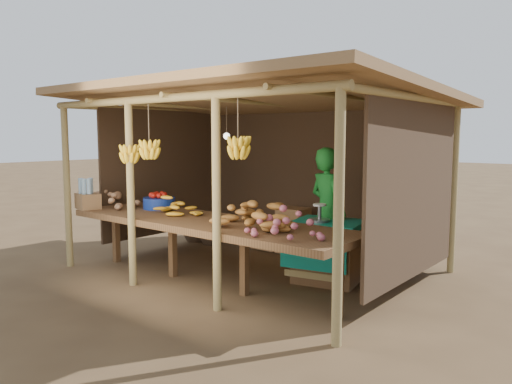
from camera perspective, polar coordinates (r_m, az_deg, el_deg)
The scene contains 13 objects.
ground at distance 6.84m, azimuth 0.00°, elevation -8.78°, with size 60.00×60.00×0.00m, color brown.
stall_structure at distance 6.60m, azimuth 0.13°, elevation 7.53°, with size 4.70×3.50×2.43m.
counter at distance 5.98m, azimuth -5.74°, elevation -3.76°, with size 3.90×1.05×0.80m.
potato_heap at distance 7.36m, azimuth -16.31°, elevation -0.17°, with size 0.92×0.55×0.36m, color #A97C57, non-canonical shape.
sweet_potato_heap at distance 5.41m, azimuth -0.02°, elevation -2.25°, with size 0.96×0.58×0.36m, color #B0722D, non-canonical shape.
onion_heap at distance 4.90m, azimuth 3.17°, elevation -3.18°, with size 0.77×0.46×0.35m, color #BC5B67, non-canonical shape.
banana_pile at distance 6.41m, azimuth -8.80°, elevation -0.99°, with size 0.62×0.37×0.35m, color yellow, non-canonical shape.
tomato_basin at distance 6.97m, azimuth -11.01°, elevation -1.11°, with size 0.44×0.44×0.23m.
bottle_box at distance 7.20m, azimuth -18.67°, elevation -0.55°, with size 0.39×0.34×0.42m.
vendor at distance 6.44m, azimuth 8.22°, elevation -2.29°, with size 0.60×0.40×1.65m, color #1B7C29.
tarp_crate at distance 6.25m, azimuth 8.18°, elevation -6.48°, with size 0.95×0.87×0.99m.
carton_stack at distance 7.71m, azimuth 3.28°, elevation -4.69°, with size 0.93×0.36×0.69m.
burlap_sacks at distance 8.48m, azimuth -6.00°, elevation -4.09°, with size 0.81×0.43×0.57m.
Camera 1 is at (4.15, -5.13, 1.79)m, focal length 35.00 mm.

